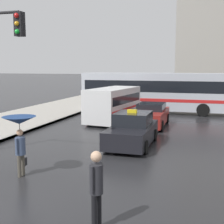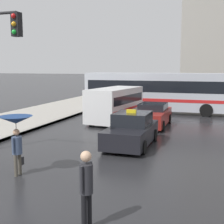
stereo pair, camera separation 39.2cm
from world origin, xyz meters
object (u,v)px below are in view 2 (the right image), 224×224
(taxi, at_px, (131,131))
(ambulance_van, at_px, (115,103))
(sedan_red, at_px, (152,115))
(city_bus, at_px, (158,91))
(pedestrian_with_umbrella, at_px, (16,128))
(pedestrian_man, at_px, (86,183))

(taxi, height_order, ambulance_van, ambulance_van)
(sedan_red, xyz_separation_m, ambulance_van, (-2.67, 0.73, 0.60))
(sedan_red, bearing_deg, ambulance_van, -15.20)
(taxi, height_order, sedan_red, taxi)
(ambulance_van, bearing_deg, taxi, 121.69)
(taxi, distance_m, city_bus, 11.33)
(ambulance_van, distance_m, city_bus, 5.72)
(taxi, xyz_separation_m, pedestrian_with_umbrella, (-2.62, -5.15, 0.95))
(taxi, bearing_deg, ambulance_van, -65.48)
(taxi, relative_size, city_bus, 0.34)
(city_bus, bearing_deg, ambulance_van, 160.51)
(pedestrian_man, bearing_deg, sedan_red, -165.80)
(taxi, bearing_deg, city_bus, -86.10)
(taxi, bearing_deg, sedan_red, -89.86)
(pedestrian_with_umbrella, relative_size, pedestrian_man, 1.12)
(city_bus, bearing_deg, taxi, -175.97)
(city_bus, xyz_separation_m, pedestrian_with_umbrella, (-1.85, -16.40, -0.11))
(city_bus, height_order, pedestrian_with_umbrella, city_bus)
(taxi, distance_m, pedestrian_man, 7.77)
(ambulance_van, bearing_deg, pedestrian_man, 112.29)
(pedestrian_with_umbrella, xyz_separation_m, pedestrian_man, (3.61, -2.55, -0.56))
(ambulance_van, xyz_separation_m, pedestrian_man, (3.67, -13.58, -0.17))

